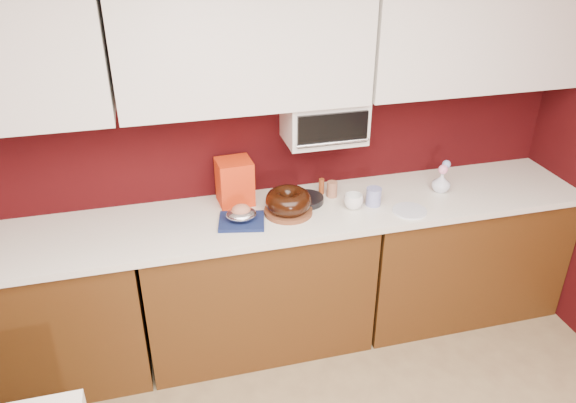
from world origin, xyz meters
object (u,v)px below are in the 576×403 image
Objects in this scene: foil_ham_nest at (241,214)px; coffee_mug at (353,200)px; bundt_cake at (288,201)px; toaster_oven at (324,119)px; blue_jar at (374,197)px; flower_vase at (441,181)px; pandoro_box at (235,182)px.

coffee_mug is at bearing 0.33° from foil_ham_nest.
bundt_cake is 1.55× the size of foil_ham_nest.
toaster_oven is 4.26× the size of blue_jar.
coffee_mug is at bearing -61.41° from toaster_oven.
blue_jar reaches higher than foil_ham_nest.
flower_vase is (0.46, 0.05, 0.01)m from blue_jar.
pandoro_box reaches higher than coffee_mug.
coffee_mug reaches higher than foil_ham_nest.
bundt_cake is (-0.26, -0.19, -0.39)m from toaster_oven.
bundt_cake is at bearing -178.28° from flower_vase.
foil_ham_nest is at bearing -157.13° from toaster_oven.
coffee_mug is at bearing -5.41° from bundt_cake.
flower_vase is at bearing 1.72° from bundt_cake.
coffee_mug is at bearing -175.47° from blue_jar.
blue_jar is at bearing -2.90° from bundt_cake.
toaster_oven is 4.28× the size of coffee_mug.
foil_ham_nest is at bearing -171.86° from bundt_cake.
toaster_oven is at bearing 22.87° from foil_ham_nest.
pandoro_box is at bearing 177.60° from toaster_oven.
toaster_oven is 3.35× the size of flower_vase.
blue_jar is at bearing -40.35° from toaster_oven.
bundt_cake reaches higher than foil_ham_nest.
blue_jar is 0.79× the size of flower_vase.
toaster_oven is 1.72× the size of bundt_cake.
coffee_mug is (0.38, -0.04, -0.03)m from bundt_cake.
bundt_cake is at bearing 177.10° from blue_jar.
foil_ham_nest is (-0.28, -0.04, -0.03)m from bundt_cake.
pandoro_box reaches higher than blue_jar.
toaster_oven reaches higher than blue_jar.
pandoro_box is at bearing 142.10° from bundt_cake.
toaster_oven reaches higher than foil_ham_nest.
bundt_cake is 1.94× the size of flower_vase.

